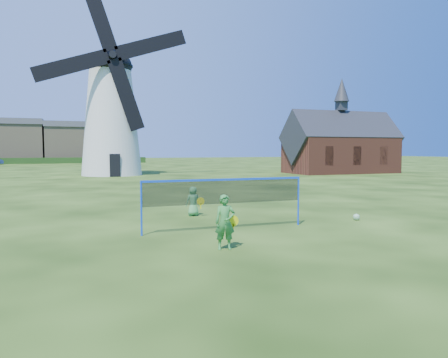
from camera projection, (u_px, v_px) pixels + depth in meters
name	position (u px, v px, depth m)	size (l,w,h in m)	color
ground	(223.00, 230.00, 12.81)	(220.00, 220.00, 0.00)	black
windmill	(111.00, 113.00, 39.56)	(13.29, 5.51, 17.29)	white
chapel	(341.00, 147.00, 43.52)	(11.33, 5.50, 9.58)	brown
badminton_net	(225.00, 192.00, 12.76)	(5.05, 0.05, 1.55)	blue
player_girl	(225.00, 222.00, 10.30)	(0.69, 0.42, 1.33)	#327D35
player_boy	(193.00, 201.00, 15.53)	(0.63, 0.41, 1.07)	#4FA457
play_ball	(356.00, 217.00, 14.58)	(0.22, 0.22, 0.22)	green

